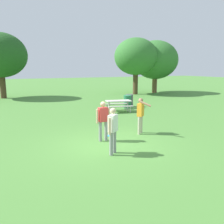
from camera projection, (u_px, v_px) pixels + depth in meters
ground_plane at (108, 144)px, 9.36m from camera, size 120.00×120.00×0.00m
person_thrower at (141, 113)px, 10.69m from camera, size 0.50×0.83×1.64m
person_catcher at (113, 128)px, 8.14m from camera, size 0.50×0.41×1.64m
person_bystander at (103, 118)px, 9.64m from camera, size 0.61×0.24×1.64m
frisbee at (110, 136)px, 10.51m from camera, size 0.28×0.28×0.03m
picnic_table_near at (118, 103)px, 16.22m from camera, size 1.96×1.74×0.77m
trash_can_beside_table at (129, 101)px, 18.22m from camera, size 0.59×0.59×0.96m
trash_can_further_along at (127, 102)px, 17.58m from camera, size 0.59×0.59×0.96m
tree_tall_left at (0, 55)px, 22.66m from camera, size 5.02×5.02×6.29m
tree_broad_center at (136, 57)px, 26.20m from camera, size 4.78×4.78×6.22m
tree_far_right at (155, 60)px, 27.85m from camera, size 5.27×5.27×6.11m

